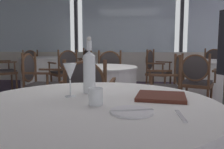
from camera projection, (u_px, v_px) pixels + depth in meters
name	position (u px, v px, depth m)	size (l,w,h in m)	color
ground_plane	(123.00, 129.00, 3.02)	(14.08, 14.08, 0.00)	#47384C
window_wall_far	(128.00, 42.00, 6.90)	(9.65, 0.14, 2.87)	silver
side_plate	(132.00, 112.00, 1.07)	(0.20, 0.20, 0.01)	white
butter_knife	(132.00, 110.00, 1.07)	(0.20, 0.02, 0.00)	silver
dinner_fork	(181.00, 116.00, 1.02)	(0.18, 0.02, 0.00)	silver
water_bottle	(89.00, 70.00, 1.50)	(0.08, 0.08, 0.35)	white
wine_glass	(70.00, 72.00, 1.38)	(0.08, 0.08, 0.20)	white
water_tumbler	(96.00, 96.00, 1.21)	(0.07, 0.07, 0.09)	white
menu_book	(161.00, 96.00, 1.36)	(0.27, 0.25, 0.02)	#512319
background_table_0	(206.00, 80.00, 4.70)	(1.23, 1.23, 0.76)	white
dining_chair_0_0	(155.00, 68.00, 5.19)	(0.61, 0.64, 0.96)	brown
dining_chair_0_1	(196.00, 78.00, 3.78)	(0.64, 0.61, 0.93)	brown
dining_chair_0_3	(213.00, 66.00, 5.58)	(0.64, 0.61, 0.97)	brown
background_table_1	(47.00, 73.00, 5.83)	(1.25, 1.25, 0.76)	white
dining_chair_1_0	(84.00, 63.00, 6.43)	(0.65, 0.66, 0.98)	brown
dining_chair_1_1	(32.00, 64.00, 6.64)	(0.66, 0.65, 0.92)	brown
dining_chair_1_2	(0.00, 67.00, 5.18)	(0.65, 0.66, 0.98)	brown
dining_chair_1_3	(66.00, 69.00, 4.97)	(0.66, 0.65, 0.96)	brown
background_table_2	(101.00, 93.00, 3.41)	(1.03, 1.03, 0.76)	white
dining_chair_2_0	(109.00, 73.00, 4.31)	(0.55, 0.48, 0.96)	brown
dining_chair_2_1	(37.00, 80.00, 3.48)	(0.48, 0.55, 0.95)	brown
dining_chair_2_2	(87.00, 95.00, 2.46)	(0.55, 0.48, 0.92)	brown
dining_chair_2_3	(168.00, 82.00, 3.29)	(0.48, 0.55, 0.93)	brown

